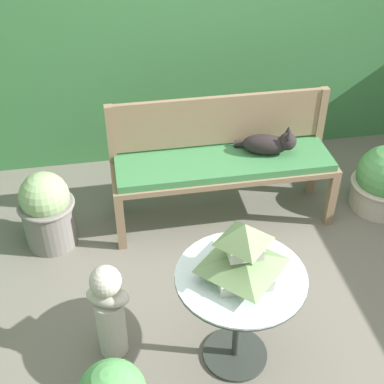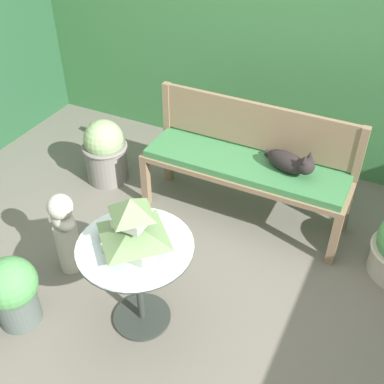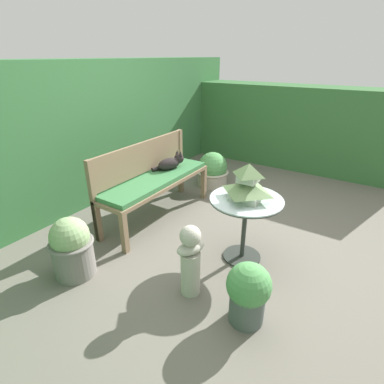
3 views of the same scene
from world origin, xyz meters
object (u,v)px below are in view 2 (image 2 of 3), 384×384
(patio_table, at_px, (137,262))
(cat, at_px, (291,162))
(pagoda_birdhouse, at_px, (133,226))
(garden_bust, at_px, (66,232))
(potted_plant_bench_right, at_px, (13,291))
(potted_plant_table_near, at_px, (105,151))
(garden_bench, at_px, (245,170))

(patio_table, bearing_deg, cat, 67.24)
(pagoda_birdhouse, bearing_deg, cat, 67.24)
(garden_bust, distance_m, potted_plant_bench_right, 0.52)
(cat, height_order, garden_bust, cat)
(cat, distance_m, garden_bust, 1.65)
(cat, relative_size, potted_plant_table_near, 0.71)
(cat, height_order, potted_plant_table_near, cat)
(cat, bearing_deg, potted_plant_table_near, -160.83)
(pagoda_birdhouse, distance_m, garden_bust, 0.84)
(garden_bench, height_order, pagoda_birdhouse, pagoda_birdhouse)
(pagoda_birdhouse, bearing_deg, garden_bench, 80.91)
(patio_table, bearing_deg, garden_bench, 80.91)
(patio_table, distance_m, garden_bust, 0.72)
(patio_table, xyz_separation_m, potted_plant_bench_right, (-0.70, -0.35, -0.24))
(potted_plant_table_near, bearing_deg, patio_table, -48.01)
(garden_bench, distance_m, potted_plant_table_near, 1.27)
(potted_plant_table_near, height_order, potted_plant_bench_right, potted_plant_table_near)
(patio_table, height_order, garden_bust, patio_table)
(garden_bench, distance_m, garden_bust, 1.38)
(garden_bust, bearing_deg, potted_plant_table_near, 134.00)
(cat, distance_m, potted_plant_table_near, 1.63)
(garden_bench, bearing_deg, garden_bust, -129.58)
(garden_bench, relative_size, potted_plant_table_near, 2.77)
(garden_bench, xyz_separation_m, potted_plant_bench_right, (-0.89, -1.58, -0.19))
(garden_bust, relative_size, potted_plant_table_near, 1.12)
(pagoda_birdhouse, relative_size, potted_plant_table_near, 0.63)
(pagoda_birdhouse, relative_size, garden_bust, 0.56)
(potted_plant_table_near, bearing_deg, pagoda_birdhouse, -48.01)
(potted_plant_bench_right, bearing_deg, pagoda_birdhouse, 26.73)
(cat, xyz_separation_m, pagoda_birdhouse, (-0.53, -1.26, 0.19))
(garden_bench, xyz_separation_m, pagoda_birdhouse, (-0.20, -1.23, 0.34))
(cat, relative_size, patio_table, 0.61)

